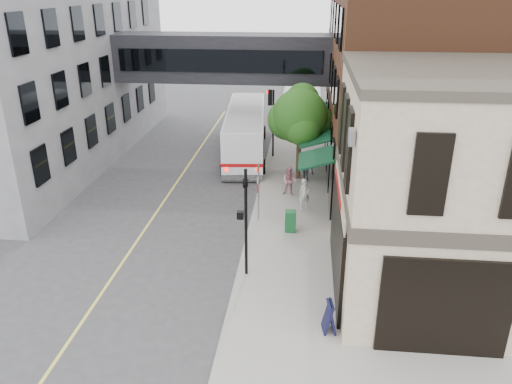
% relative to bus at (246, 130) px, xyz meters
% --- Properties ---
extents(ground, '(120.00, 120.00, 0.00)m').
position_rel_bus_xyz_m(ground, '(1.56, -17.78, -1.71)').
color(ground, '#38383A').
rests_on(ground, ground).
extents(sidewalk_main, '(4.00, 60.00, 0.15)m').
position_rel_bus_xyz_m(sidewalk_main, '(3.56, -3.78, -1.64)').
color(sidewalk_main, gray).
rests_on(sidewalk_main, ground).
extents(corner_building, '(10.19, 8.12, 8.45)m').
position_rel_bus_xyz_m(corner_building, '(10.53, -15.78, 2.50)').
color(corner_building, tan).
rests_on(corner_building, ground).
extents(brick_building, '(13.76, 18.00, 14.00)m').
position_rel_bus_xyz_m(brick_building, '(11.53, -2.79, 5.27)').
color(brick_building, '#562E1A').
rests_on(brick_building, ground).
extents(opposite_building, '(14.00, 24.00, 14.00)m').
position_rel_bus_xyz_m(opposite_building, '(-15.44, -1.78, 5.29)').
color(opposite_building, slate).
rests_on(opposite_building, ground).
extents(skyway_bridge, '(14.00, 3.18, 3.00)m').
position_rel_bus_xyz_m(skyway_bridge, '(-1.44, 0.22, 4.79)').
color(skyway_bridge, black).
rests_on(skyway_bridge, ground).
extents(traffic_signal_near, '(0.44, 0.22, 4.60)m').
position_rel_bus_xyz_m(traffic_signal_near, '(1.92, -15.78, 1.27)').
color(traffic_signal_near, black).
rests_on(traffic_signal_near, sidewalk_main).
extents(traffic_signal_far, '(0.53, 0.28, 4.50)m').
position_rel_bus_xyz_m(traffic_signal_far, '(1.82, -0.78, 1.62)').
color(traffic_signal_far, black).
rests_on(traffic_signal_far, sidewalk_main).
extents(street_sign_pole, '(0.08, 0.75, 3.00)m').
position_rel_bus_xyz_m(street_sign_pole, '(1.95, -10.78, 0.22)').
color(street_sign_pole, gray).
rests_on(street_sign_pole, sidewalk_main).
extents(street_tree, '(3.80, 3.20, 5.60)m').
position_rel_bus_xyz_m(street_tree, '(3.75, -4.56, 2.20)').
color(street_tree, '#382619').
rests_on(street_tree, sidewalk_main).
extents(lane_marking, '(0.12, 40.00, 0.01)m').
position_rel_bus_xyz_m(lane_marking, '(-3.44, -7.78, -1.71)').
color(lane_marking, '#D8CC4C').
rests_on(lane_marking, ground).
extents(bus, '(3.49, 11.54, 3.06)m').
position_rel_bus_xyz_m(bus, '(0.00, 0.00, 0.00)').
color(bus, white).
rests_on(bus, ground).
extents(pedestrian_a, '(0.71, 0.59, 1.65)m').
position_rel_bus_xyz_m(pedestrian_a, '(4.19, -9.22, -0.74)').
color(pedestrian_a, silver).
rests_on(pedestrian_a, sidewalk_main).
extents(pedestrian_b, '(0.89, 0.75, 1.64)m').
position_rel_bus_xyz_m(pedestrian_b, '(3.34, -7.43, -0.75)').
color(pedestrian_b, '#C27D86').
rests_on(pedestrian_b, sidewalk_main).
extents(pedestrian_c, '(1.31, 1.11, 1.75)m').
position_rel_bus_xyz_m(pedestrian_c, '(4.19, -5.36, -0.69)').
color(pedestrian_c, black).
rests_on(pedestrian_c, sidewalk_main).
extents(newspaper_box, '(0.52, 0.46, 1.03)m').
position_rel_bus_xyz_m(newspaper_box, '(3.58, -11.83, -1.05)').
color(newspaper_box, '#135527').
rests_on(newspaper_box, sidewalk_main).
extents(sandwich_board, '(0.49, 0.67, 1.11)m').
position_rel_bus_xyz_m(sandwich_board, '(5.16, -19.07, -1.01)').
color(sandwich_board, black).
rests_on(sandwich_board, sidewalk_main).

